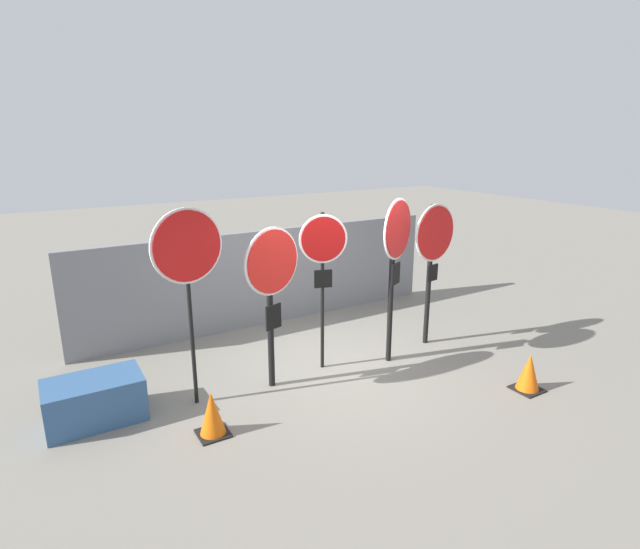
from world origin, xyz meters
name	(u,v)px	position (x,y,z in m)	size (l,w,h in m)	color
ground_plane	(330,367)	(0.00, 0.00, 0.00)	(40.00, 40.00, 0.00)	gray
fence_back	(267,277)	(0.00, 2.17, 0.87)	(6.83, 0.12, 1.73)	slate
stop_sign_0	(188,256)	(-2.03, -0.03, 1.96)	(0.91, 0.19, 2.55)	black
stop_sign_1	(272,280)	(-0.98, -0.11, 1.54)	(0.87, 0.28, 2.23)	black
stop_sign_2	(323,254)	(-0.12, 0.02, 1.75)	(0.66, 0.25, 2.33)	black
stop_sign_3	(396,248)	(0.92, -0.31, 1.78)	(0.80, 0.42, 2.50)	black
stop_sign_4	(434,246)	(1.86, -0.09, 1.65)	(0.90, 0.20, 2.33)	black
traffic_cone_0	(529,372)	(1.94, -1.96, 0.26)	(0.37, 0.37, 0.53)	black
traffic_cone_1	(212,414)	(-2.09, -0.78, 0.27)	(0.36, 0.36, 0.54)	black
storage_crate	(95,400)	(-3.21, 0.22, 0.27)	(1.11, 0.68, 0.54)	#335684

